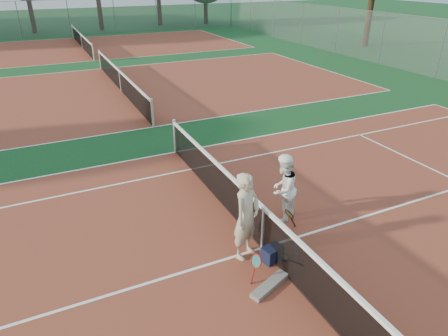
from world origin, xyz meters
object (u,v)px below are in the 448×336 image
Objects in this scene: player_b at (283,189)px; sports_bag_purple at (274,251)px; net_main at (263,228)px; player_a at (247,216)px; racket_black_held at (289,220)px; sports_bag_navy at (272,254)px; water_bottle at (296,251)px; racket_red at (256,268)px; racket_spare at (283,257)px.

player_b reaches higher than sports_bag_purple.
player_a reaches higher than net_main.
sports_bag_navy is (-0.87, -0.74, -0.11)m from racket_black_held.
player_b is 1.55m from water_bottle.
sports_bag_navy is at bearing 30.16° from racket_black_held.
sports_bag_navy is 1.35× the size of water_bottle.
player_b is at bearing 38.67° from net_main.
player_b reaches higher than racket_red.
player_a is (-0.40, -0.02, 0.42)m from net_main.
sports_bag_purple is at bearing 149.07° from water_bottle.
racket_spare is (0.83, 0.35, -0.28)m from racket_red.
sports_bag_navy is (-0.01, -0.42, -0.35)m from net_main.
racket_red is at bearing 14.65° from player_b.
player_a is 3.16× the size of racket_red.
sports_bag_navy is at bearing -91.37° from net_main.
player_a is 4.58× the size of sports_bag_navy.
sports_bag_navy is at bearing -139.15° from sports_bag_purple.
racket_spare is at bearing -61.44° from player_a.
water_bottle is at bearing -48.17° from net_main.
player_b reaches higher than water_bottle.
player_b is 2.92× the size of racket_black_held.
racket_red is at bearing 27.17° from racket_black_held.
racket_black_held is 1.34× the size of sports_bag_navy.
player_b is 2.63× the size of racket_spare.
water_bottle is at bearing -30.93° from sports_bag_purple.
racket_black_held is (-0.12, -0.46, -0.52)m from player_b.
player_a is at bearing 135.03° from sports_bag_navy.
net_main is 0.52m from sports_bag_purple.
player_b is at bearing -114.08° from racket_black_held.
player_b is at bearing 50.48° from sports_bag_navy.
water_bottle is (0.49, -0.12, -0.01)m from sports_bag_navy.
sports_bag_navy is at bearing -73.53° from player_a.
player_b reaches higher than net_main.
sports_bag_purple is at bearing 30.06° from racket_black_held.
racket_red is at bearing -147.73° from sports_bag_navy.
racket_black_held is 0.95m from water_bottle.
net_main is at bearing 10.44° from racket_black_held.
player_a is at bearing 149.99° from water_bottle.
player_b is 3.91× the size of sports_bag_navy.
racket_red is at bearing 84.84° from racket_spare.
player_b is (0.98, 0.78, 0.28)m from net_main.
player_a reaches higher than racket_red.
player_b is 5.65× the size of sports_bag_purple.
sports_bag_purple reaches higher than racket_spare.
racket_black_held is at bearing -13.28° from player_a.
player_a reaches higher than sports_bag_purple.
player_b is at bearing 1.75° from player_a.
water_bottle is at bearing -58.58° from player_a.
racket_red is 1.45× the size of sports_bag_navy.
player_b is at bearing 25.62° from racket_red.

